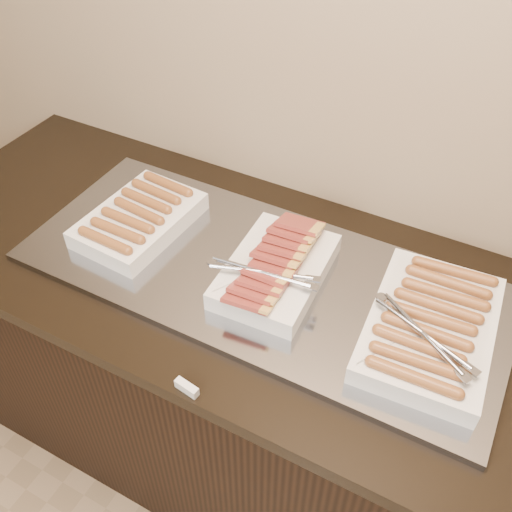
{
  "coord_description": "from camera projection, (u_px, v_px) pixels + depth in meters",
  "views": [
    {
      "loc": [
        0.44,
        1.25,
        1.91
      ],
      "look_at": [
        -0.03,
        2.13,
        0.97
      ],
      "focal_mm": 40.0,
      "sensor_mm": 36.0,
      "label": 1
    }
  ],
  "objects": [
    {
      "name": "dish_left",
      "position": [
        139.0,
        219.0,
        1.51
      ],
      "size": [
        0.24,
        0.34,
        0.07
      ],
      "rotation": [
        0.0,
        0.0,
        -0.06
      ],
      "color": "silver",
      "rests_on": "warming_tray"
    },
    {
      "name": "dish_right",
      "position": [
        430.0,
        327.0,
        1.24
      ],
      "size": [
        0.28,
        0.41,
        0.08
      ],
      "rotation": [
        0.0,
        0.0,
        0.06
      ],
      "color": "silver",
      "rests_on": "warming_tray"
    },
    {
      "name": "label_holder",
      "position": [
        187.0,
        388.0,
        1.17
      ],
      "size": [
        0.06,
        0.02,
        0.02
      ],
      "primitive_type": "cube",
      "rotation": [
        0.0,
        0.0,
        -0.14
      ],
      "color": "silver",
      "rests_on": "counter"
    },
    {
      "name": "dish_center",
      "position": [
        275.0,
        269.0,
        1.36
      ],
      "size": [
        0.27,
        0.35,
        0.1
      ],
      "rotation": [
        0.0,
        0.0,
        0.05
      ],
      "color": "silver",
      "rests_on": "warming_tray"
    },
    {
      "name": "warming_tray",
      "position": [
        260.0,
        275.0,
        1.41
      ],
      "size": [
        1.2,
        0.5,
        0.02
      ],
      "primitive_type": "cube",
      "color": "gray",
      "rests_on": "counter"
    },
    {
      "name": "counter",
      "position": [
        264.0,
        383.0,
        1.72
      ],
      "size": [
        2.06,
        0.76,
        0.9
      ],
      "color": "black",
      "rests_on": "ground"
    }
  ]
}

